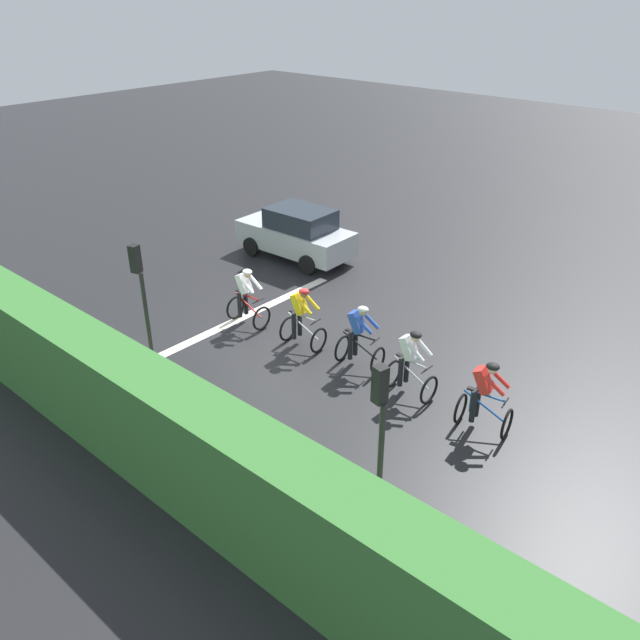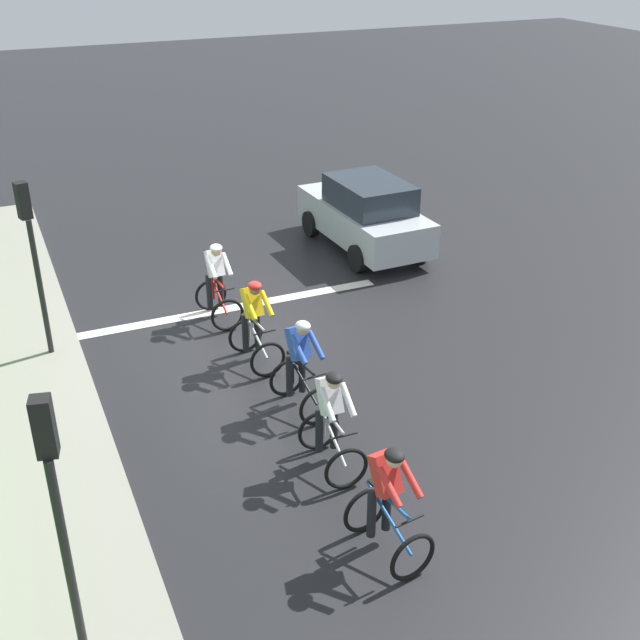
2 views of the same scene
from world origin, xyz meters
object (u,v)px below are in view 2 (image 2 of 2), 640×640
cyclist_mid (301,367)px  car_silver (365,214)px  cyclist_fourth (255,324)px  traffic_light_far_junction (56,496)px  cyclist_lead (388,503)px  cyclist_trailing (217,283)px  traffic_light_near_crossing (32,245)px  cyclist_second (331,422)px

cyclist_mid → car_silver: car_silver is taller
cyclist_fourth → traffic_light_far_junction: bearing=53.7°
cyclist_lead → cyclist_trailing: bearing=-90.0°
cyclist_mid → cyclist_fourth: bearing=-83.9°
cyclist_trailing → traffic_light_near_crossing: traffic_light_near_crossing is taller
cyclist_mid → car_silver: bearing=-124.8°
car_silver → cyclist_second: bearing=60.2°
car_silver → traffic_light_far_junction: bearing=49.3°
cyclist_lead → traffic_light_far_junction: bearing=0.9°
cyclist_mid → cyclist_trailing: size_ratio=1.00×
traffic_light_far_junction → cyclist_fourth: bearing=-126.3°
cyclist_lead → cyclist_trailing: 7.23m
cyclist_lead → cyclist_mid: 3.55m
traffic_light_far_junction → cyclist_lead: bearing=-179.1°
cyclist_second → cyclist_trailing: bearing=-89.0°
traffic_light_far_junction → traffic_light_near_crossing: bearing=-93.9°
cyclist_trailing → traffic_light_far_junction: size_ratio=0.50×
cyclist_fourth → traffic_light_near_crossing: bearing=-27.3°
cyclist_second → car_silver: car_silver is taller
cyclist_lead → cyclist_second: 1.91m
traffic_light_near_crossing → cyclist_trailing: bearing=-176.6°
cyclist_mid → cyclist_fourth: (0.18, -1.72, 0.00)m
cyclist_second → traffic_light_far_junction: traffic_light_far_junction is taller
car_silver → cyclist_lead: bearing=65.0°
cyclist_second → car_silver: (-4.35, -7.61, 0.08)m
cyclist_second → traffic_light_far_junction: 4.59m
car_silver → traffic_light_near_crossing: traffic_light_near_crossing is taller
cyclist_trailing → cyclist_second: bearing=91.0°
cyclist_fourth → traffic_light_near_crossing: (3.43, -1.77, 1.43)m
cyclist_mid → car_silver: size_ratio=0.40×
cyclist_mid → traffic_light_far_junction: traffic_light_far_junction is taller
traffic_light_near_crossing → traffic_light_far_junction: 7.10m
cyclist_lead → cyclist_fourth: 5.26m
car_silver → traffic_light_far_junction: traffic_light_far_junction is taller
cyclist_mid → traffic_light_far_junction: 5.63m
car_silver → cyclist_fourth: bearing=44.4°
traffic_light_far_junction → car_silver: bearing=-130.7°
car_silver → traffic_light_near_crossing: (7.77, 2.49, 1.35)m
cyclist_mid → car_silver: 7.28m
cyclist_second → cyclist_fourth: 3.35m
cyclist_second → cyclist_fourth: same height
cyclist_mid → cyclist_trailing: (0.28, -3.69, 0.00)m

